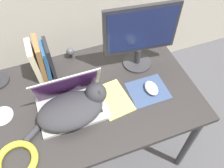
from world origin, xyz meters
TOP-DOWN VIEW (x-y plane):
  - desk at (0.00, 0.38)m, footprint 1.16×0.75m
  - laptop at (-0.13, 0.34)m, footprint 0.36×0.23m
  - cat at (-0.12, 0.29)m, footprint 0.46×0.24m
  - external_monitor at (0.33, 0.52)m, footprint 0.42×0.18m
  - mousepad at (0.30, 0.30)m, footprint 0.22×0.19m
  - computer_mouse at (0.32, 0.29)m, footprint 0.07×0.10m
  - book_row at (-0.22, 0.64)m, footprint 0.12×0.16m
  - cable_coil at (-0.44, 0.13)m, footprint 0.20×0.20m
  - notepad at (0.10, 0.31)m, footprint 0.19×0.25m
  - webcam at (-0.04, 0.71)m, footprint 0.05×0.05m
  - cd_disc at (-0.49, 0.41)m, footprint 0.12×0.12m

SIDE VIEW (x-z plane):
  - desk at x=0.00m, z-range 0.28..1.01m
  - cd_disc at x=-0.49m, z-range 0.72..0.72m
  - mousepad at x=0.30m, z-range 0.72..0.73m
  - notepad at x=0.10m, z-range 0.72..0.73m
  - cable_coil at x=-0.44m, z-range 0.72..0.76m
  - computer_mouse at x=0.32m, z-range 0.73..0.76m
  - laptop at x=-0.13m, z-range 0.65..0.89m
  - webcam at x=-0.04m, z-range 0.73..0.81m
  - cat at x=-0.12m, z-range 0.71..0.85m
  - book_row at x=-0.22m, z-range 0.71..0.96m
  - external_monitor at x=0.33m, z-range 0.75..1.16m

